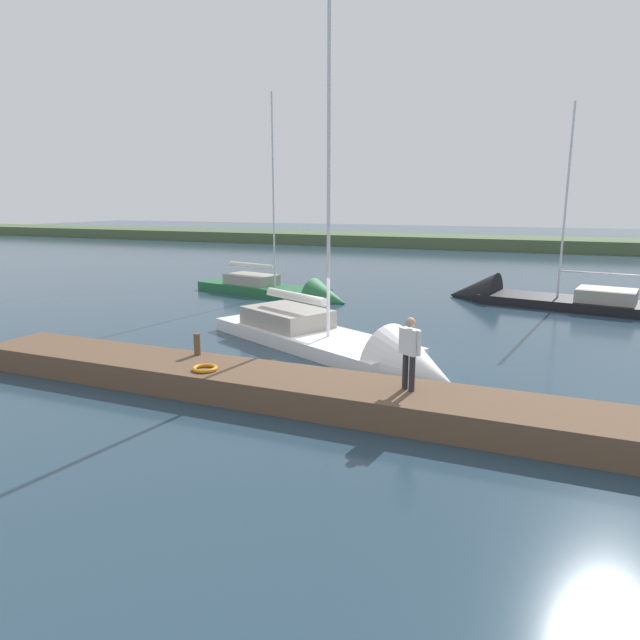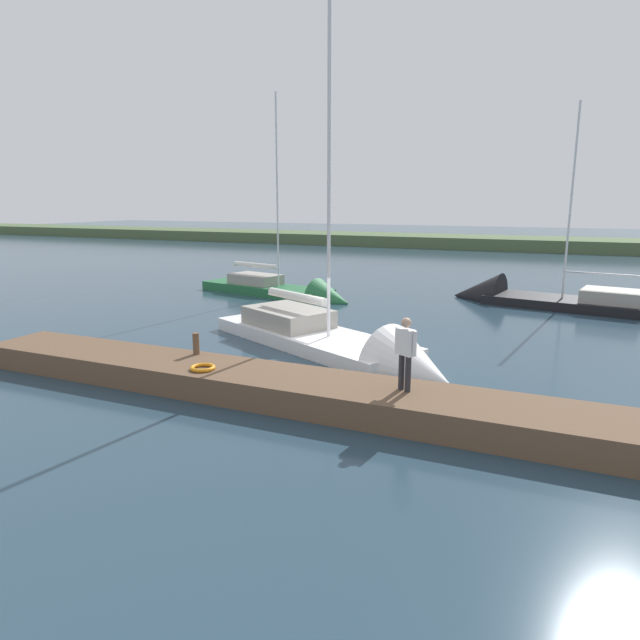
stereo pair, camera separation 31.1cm
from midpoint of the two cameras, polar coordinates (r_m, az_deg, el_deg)
ground_plane at (r=18.25m, az=1.79°, el=-3.81°), size 200.00×200.00×0.00m
far_shoreline at (r=63.69m, az=17.90°, el=7.08°), size 180.00×8.00×2.40m
dock_pier at (r=14.45m, az=-4.60°, el=-6.78°), size 18.72×2.12×0.68m
mooring_post_near at (r=16.31m, az=-12.13°, el=-2.40°), size 0.19×0.19×0.63m
life_ring_buoy at (r=14.88m, az=-11.41°, el=-4.84°), size 0.66×0.66×0.10m
sailboat_far_left at (r=18.41m, az=3.27°, el=-3.17°), size 10.44×6.89×12.36m
sailboat_mid_channel at (r=29.40m, az=21.05°, el=1.84°), size 10.60×4.53×10.69m
sailboat_behind_pier at (r=29.74m, az=-3.12°, el=2.71°), size 9.76×4.36×11.48m
person_on_dock at (r=12.92m, az=9.49°, el=-2.94°), size 0.59×0.42×1.74m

